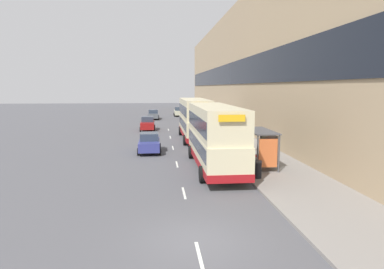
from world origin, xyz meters
name	(u,v)px	position (x,y,z in m)	size (l,w,h in m)	color
ground_plane	(196,241)	(0.00, 0.00, 0.00)	(220.00, 220.00, 0.00)	#515156
pavement	(211,124)	(6.50, 38.50, 0.07)	(5.00, 93.00, 0.14)	gray
terrace_facade	(238,68)	(10.49, 38.50, 8.26)	(3.10, 93.00, 16.53)	tan
lane_mark_0	(199,256)	(0.00, -1.12, 0.01)	(0.12, 2.00, 0.01)	silver
lane_mark_1	(184,193)	(0.00, 5.67, 0.01)	(0.12, 2.00, 0.01)	silver
lane_mark_2	(177,164)	(0.00, 12.47, 0.01)	(0.12, 2.00, 0.01)	silver
lane_mark_3	(173,148)	(0.00, 19.26, 0.01)	(0.12, 2.00, 0.01)	silver
lane_mark_4	(170,137)	(0.00, 26.06, 0.01)	(0.12, 2.00, 0.01)	silver
lane_mark_5	(168,130)	(0.00, 32.85, 0.01)	(0.12, 2.00, 0.01)	silver
bus_shelter	(263,142)	(5.77, 10.61, 1.88)	(1.60, 4.20, 2.48)	#4C4C51
double_decker_bus_near	(215,136)	(2.47, 10.87, 2.28)	(2.85, 10.74, 4.30)	beige
double_decker_bus_ahead	(194,118)	(2.49, 23.94, 2.28)	(2.85, 10.80, 4.30)	beige
car_0	(149,143)	(-2.08, 17.29, 0.83)	(1.93, 3.90, 1.67)	navy
car_1	(148,124)	(-2.69, 32.55, 0.89)	(1.90, 4.30, 1.80)	maroon
car_2	(179,112)	(2.65, 54.15, 0.87)	(1.91, 4.31, 1.77)	#B7B799
car_3	(153,114)	(-2.17, 48.05, 0.83)	(1.98, 4.57, 1.65)	#4C5156
pedestrian_at_shelter	(242,144)	(5.36, 14.80, 1.06)	(0.35, 0.35, 1.79)	#23232D
pedestrian_1	(251,142)	(6.44, 15.90, 1.00)	(0.33, 0.33, 1.69)	#23232D
litter_bin	(257,169)	(4.55, 7.76, 0.67)	(0.55, 0.55, 1.05)	black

